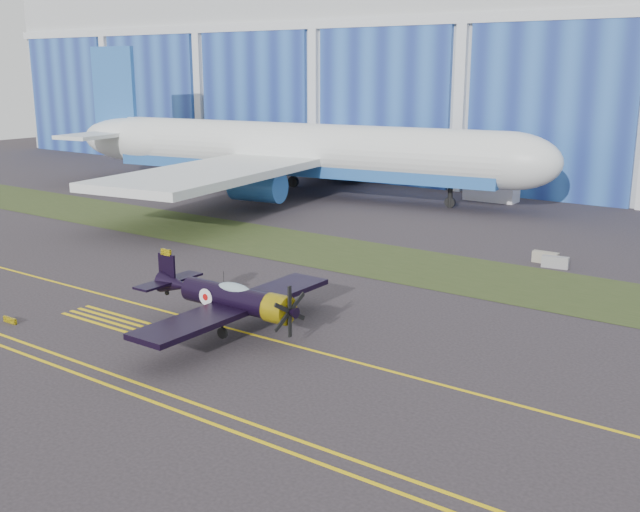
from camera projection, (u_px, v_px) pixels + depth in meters
The scene contains 12 objects.
ground at pixel (429, 341), 42.15m from camera, with size 260.00×260.00×0.00m, color #363035.
grass_median at pixel (521, 284), 53.17m from camera, with size 260.00×10.00×0.02m, color #475128.
taxiway_centreline at pixel (383, 369), 38.21m from camera, with size 200.00×0.20×0.02m, color yellow.
edge_line_near at pixel (264, 443), 30.73m from camera, with size 80.00×0.20×0.02m, color yellow.
edge_line_far at pixel (279, 433), 31.52m from camera, with size 80.00×0.20×0.02m, color yellow.
hold_short_ladder at pixel (106, 318), 45.95m from camera, with size 6.00×2.40×0.02m, color yellow, non-canonical shape.
guard_board_left at pixel (10, 320), 45.10m from camera, with size 1.20×0.15×0.35m, color yellow.
warbird at pixel (229, 297), 42.85m from camera, with size 11.80×14.24×4.22m.
jetliner at pixel (296, 92), 87.91m from camera, with size 77.60×68.64×24.34m.
shipping_container at pixel (491, 190), 86.08m from camera, with size 6.04×2.42×2.62m, color silver.
barrier_a at pixel (555, 262), 57.46m from camera, with size 2.00×0.60×0.90m, color gray.
barrier_b at pixel (545, 257), 58.87m from camera, with size 2.00×0.60×0.90m, color #9D9482.
Camera 1 is at (18.16, -35.82, 14.99)m, focal length 42.00 mm.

